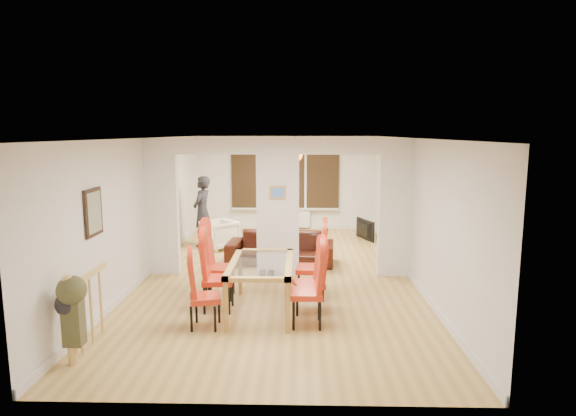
{
  "coord_description": "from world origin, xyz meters",
  "views": [
    {
      "loc": [
        0.42,
        -8.95,
        2.7
      ],
      "look_at": [
        0.18,
        0.6,
        1.2
      ],
      "focal_mm": 30.0,
      "sensor_mm": 36.0,
      "label": 1
    }
  ],
  "objects_px": {
    "bottle": "(298,227)",
    "dining_chair_la": "(205,292)",
    "dining_chair_rc": "(311,263)",
    "bowl": "(290,232)",
    "dining_table": "(261,287)",
    "coffee_table": "(297,238)",
    "television": "(362,230)",
    "sofa": "(280,248)",
    "person": "(202,211)",
    "dining_chair_lc": "(220,263)",
    "dining_chair_rb": "(309,279)",
    "dining_chair_ra": "(307,287)",
    "dining_chair_lb": "(218,274)",
    "armchair": "(219,235)"
  },
  "relations": [
    {
      "from": "coffee_table",
      "to": "bowl",
      "type": "xyz_separation_m",
      "value": [
        -0.2,
        0.04,
        0.14
      ]
    },
    {
      "from": "armchair",
      "to": "bottle",
      "type": "height_order",
      "value": "armchair"
    },
    {
      "from": "television",
      "to": "coffee_table",
      "type": "relative_size",
      "value": 0.94
    },
    {
      "from": "sofa",
      "to": "bowl",
      "type": "relative_size",
      "value": 9.68
    },
    {
      "from": "dining_chair_lc",
      "to": "bowl",
      "type": "distance_m",
      "value": 4.3
    },
    {
      "from": "dining_table",
      "to": "bottle",
      "type": "distance_m",
      "value": 4.87
    },
    {
      "from": "bottle",
      "to": "dining_chair_lb",
      "type": "bearing_deg",
      "value": -103.92
    },
    {
      "from": "armchair",
      "to": "television",
      "type": "xyz_separation_m",
      "value": [
        3.47,
        1.06,
        -0.08
      ]
    },
    {
      "from": "dining_chair_rc",
      "to": "sofa",
      "type": "xyz_separation_m",
      "value": [
        -0.59,
        2.12,
        -0.27
      ]
    },
    {
      "from": "sofa",
      "to": "person",
      "type": "distance_m",
      "value": 2.51
    },
    {
      "from": "dining_chair_ra",
      "to": "sofa",
      "type": "xyz_separation_m",
      "value": [
        -0.51,
        3.26,
        -0.23
      ]
    },
    {
      "from": "dining_chair_la",
      "to": "armchair",
      "type": "height_order",
      "value": "dining_chair_la"
    },
    {
      "from": "dining_chair_ra",
      "to": "dining_chair_rc",
      "type": "xyz_separation_m",
      "value": [
        0.08,
        1.14,
        0.03
      ]
    },
    {
      "from": "dining_chair_lb",
      "to": "sofa",
      "type": "height_order",
      "value": "dining_chair_lb"
    },
    {
      "from": "bowl",
      "to": "sofa",
      "type": "bearing_deg",
      "value": -94.21
    },
    {
      "from": "dining_chair_rc",
      "to": "bottle",
      "type": "distance_m",
      "value": 4.23
    },
    {
      "from": "coffee_table",
      "to": "bottle",
      "type": "xyz_separation_m",
      "value": [
        0.01,
        0.12,
        0.23
      ]
    },
    {
      "from": "sofa",
      "to": "dining_chair_rc",
      "type": "bearing_deg",
      "value": -70.19
    },
    {
      "from": "dining_table",
      "to": "armchair",
      "type": "xyz_separation_m",
      "value": [
        -1.31,
        4.0,
        -0.06
      ]
    },
    {
      "from": "television",
      "to": "dining_chair_lb",
      "type": "bearing_deg",
      "value": 130.15
    },
    {
      "from": "dining_chair_rb",
      "to": "television",
      "type": "height_order",
      "value": "dining_chair_rb"
    },
    {
      "from": "bowl",
      "to": "dining_chair_la",
      "type": "bearing_deg",
      "value": -101.11
    },
    {
      "from": "dining_chair_rb",
      "to": "person",
      "type": "bearing_deg",
      "value": 105.24
    },
    {
      "from": "dining_chair_rc",
      "to": "bowl",
      "type": "bearing_deg",
      "value": 99.89
    },
    {
      "from": "dining_chair_rb",
      "to": "dining_table",
      "type": "bearing_deg",
      "value": 164.57
    },
    {
      "from": "armchair",
      "to": "bottle",
      "type": "relative_size",
      "value": 2.9
    },
    {
      "from": "television",
      "to": "bottle",
      "type": "height_order",
      "value": "television"
    },
    {
      "from": "dining_table",
      "to": "bowl",
      "type": "distance_m",
      "value": 4.77
    },
    {
      "from": "dining_chair_rc",
      "to": "sofa",
      "type": "distance_m",
      "value": 2.22
    },
    {
      "from": "dining_chair_ra",
      "to": "person",
      "type": "relative_size",
      "value": 0.66
    },
    {
      "from": "dining_chair_la",
      "to": "sofa",
      "type": "distance_m",
      "value": 3.49
    },
    {
      "from": "dining_chair_lc",
      "to": "coffee_table",
      "type": "distance_m",
      "value": 4.33
    },
    {
      "from": "dining_chair_rc",
      "to": "television",
      "type": "distance_m",
      "value": 4.65
    },
    {
      "from": "dining_chair_lc",
      "to": "dining_chair_rc",
      "type": "distance_m",
      "value": 1.49
    },
    {
      "from": "person",
      "to": "sofa",
      "type": "bearing_deg",
      "value": 64.51
    },
    {
      "from": "dining_table",
      "to": "bottle",
      "type": "relative_size",
      "value": 6.62
    },
    {
      "from": "dining_chair_lc",
      "to": "dining_chair_rb",
      "type": "bearing_deg",
      "value": -14.93
    },
    {
      "from": "dining_chair_ra",
      "to": "coffee_table",
      "type": "bearing_deg",
      "value": 92.43
    },
    {
      "from": "dining_chair_ra",
      "to": "coffee_table",
      "type": "distance_m",
      "value": 5.26
    },
    {
      "from": "dining_chair_lb",
      "to": "television",
      "type": "distance_m",
      "value": 5.76
    },
    {
      "from": "dining_chair_lc",
      "to": "dining_chair_rb",
      "type": "relative_size",
      "value": 1.12
    },
    {
      "from": "television",
      "to": "dining_chair_lc",
      "type": "bearing_deg",
      "value": 126.5
    },
    {
      "from": "armchair",
      "to": "person",
      "type": "relative_size",
      "value": 0.43
    },
    {
      "from": "dining_chair_la",
      "to": "television",
      "type": "distance_m",
      "value": 6.38
    },
    {
      "from": "dining_chair_lb",
      "to": "dining_chair_ra",
      "type": "bearing_deg",
      "value": -25.98
    },
    {
      "from": "dining_table",
      "to": "bottle",
      "type": "xyz_separation_m",
      "value": [
        0.53,
        4.84,
        -0.05
      ]
    },
    {
      "from": "dining_table",
      "to": "dining_chair_rc",
      "type": "distance_m",
      "value": 1.01
    },
    {
      "from": "dining_chair_rc",
      "to": "coffee_table",
      "type": "relative_size",
      "value": 1.24
    },
    {
      "from": "bottle",
      "to": "dining_chair_la",
      "type": "bearing_deg",
      "value": -103.02
    },
    {
      "from": "dining_chair_rb",
      "to": "dining_chair_lb",
      "type": "bearing_deg",
      "value": 163.1
    }
  ]
}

